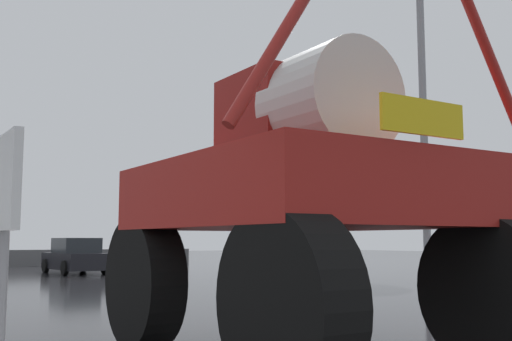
# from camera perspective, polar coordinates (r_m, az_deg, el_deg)

# --- Properties ---
(ground_plane) EXTENTS (120.00, 120.00, 0.00)m
(ground_plane) POSITION_cam_1_polar(r_m,az_deg,el_deg) (19.10, -19.84, -10.27)
(ground_plane) COLOR black
(lane_arrow_sign) EXTENTS (0.07, 0.60, 1.74)m
(lane_arrow_sign) POSITION_cam_1_polar(r_m,az_deg,el_deg) (3.09, -22.35, -7.04)
(lane_arrow_sign) COLOR #99999E
(lane_arrow_sign) RESTS_ON median_island
(oversize_sprayer) EXTENTS (4.23, 5.10, 4.33)m
(oversize_sprayer) POSITION_cam_1_polar(r_m,az_deg,el_deg) (7.78, 4.21, -2.99)
(oversize_sprayer) COLOR black
(oversize_sprayer) RESTS_ON ground
(sedan_ahead) EXTENTS (1.99, 4.15, 1.52)m
(sedan_ahead) POSITION_cam_1_polar(r_m,az_deg,el_deg) (28.32, -16.21, -7.58)
(sedan_ahead) COLOR black
(sedan_ahead) RESTS_ON ground
(traffic_signal_near_right) EXTENTS (0.24, 0.54, 4.15)m
(traffic_signal_near_right) POSITION_cam_1_polar(r_m,az_deg,el_deg) (13.97, 2.64, 0.25)
(traffic_signal_near_right) COLOR gray
(traffic_signal_near_right) RESTS_ON ground
(streetlight_near_right) EXTENTS (1.99, 0.24, 8.28)m
(streetlight_near_right) POSITION_cam_1_polar(r_m,az_deg,el_deg) (15.90, 15.41, 5.40)
(streetlight_near_right) COLOR gray
(streetlight_near_right) RESTS_ON ground
(bare_tree_right) EXTENTS (3.70, 3.70, 6.39)m
(bare_tree_right) POSITION_cam_1_polar(r_m,az_deg,el_deg) (24.74, 6.29, 1.51)
(bare_tree_right) COLOR #473828
(bare_tree_right) RESTS_ON ground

